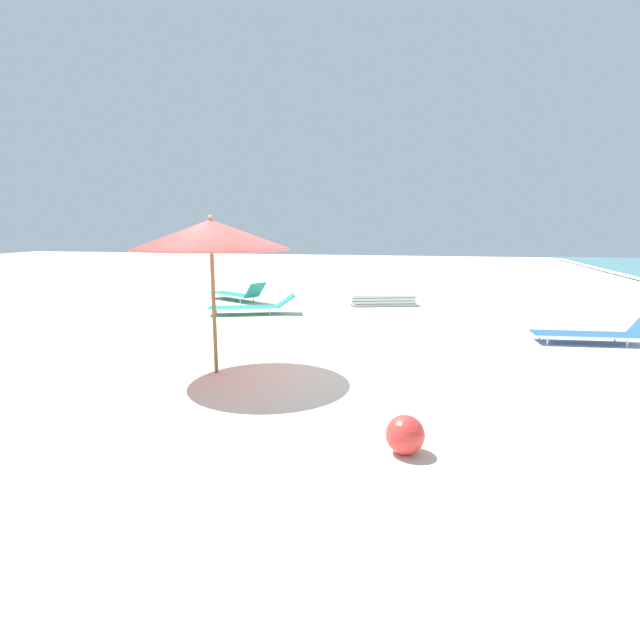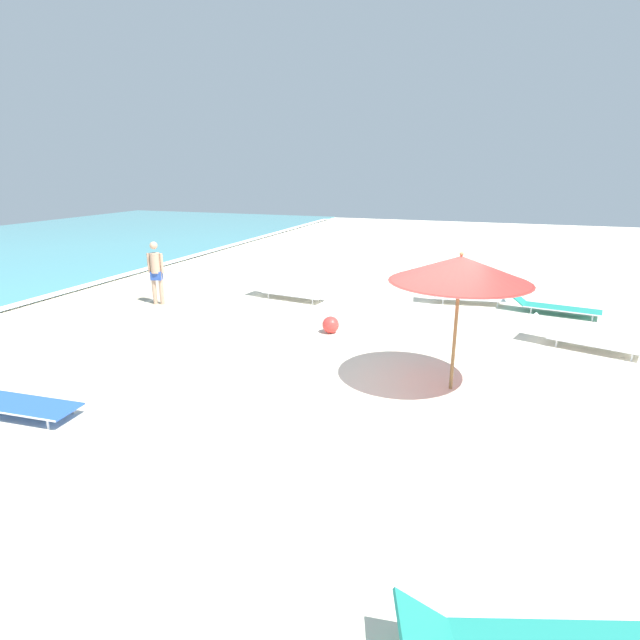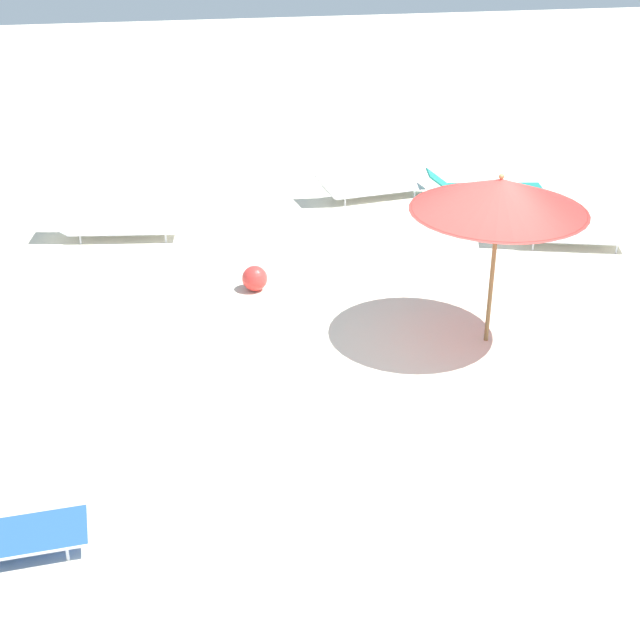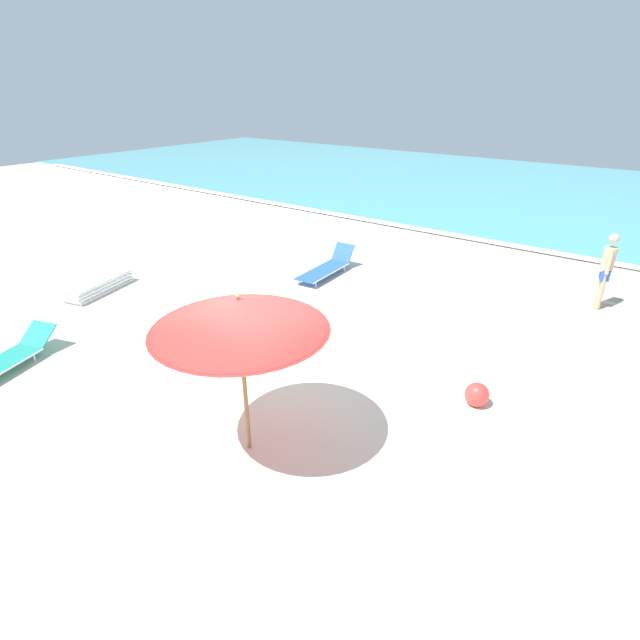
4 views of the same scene
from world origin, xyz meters
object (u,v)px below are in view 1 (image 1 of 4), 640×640
(beach_ball, at_px, (405,435))
(sun_lounger_mid_beach_pair_a, at_px, (595,332))
(sun_lounger_near_water_right, at_px, (252,306))
(beach_umbrella, at_px, (211,235))
(lounger_stack, at_px, (383,299))
(sun_lounger_mid_beach_solo, at_px, (237,294))

(beach_ball, bearing_deg, sun_lounger_mid_beach_pair_a, 148.03)
(sun_lounger_near_water_right, distance_m, sun_lounger_mid_beach_pair_a, 7.74)
(beach_umbrella, distance_m, beach_ball, 4.16)
(sun_lounger_mid_beach_pair_a, bearing_deg, beach_ball, -35.90)
(sun_lounger_mid_beach_pair_a, distance_m, beach_ball, 6.46)
(lounger_stack, xyz_separation_m, sun_lounger_mid_beach_pair_a, (3.87, 4.36, 0.06))
(sun_lounger_mid_beach_pair_a, height_order, beach_ball, sun_lounger_mid_beach_pair_a)
(beach_umbrella, relative_size, sun_lounger_near_water_right, 1.05)
(lounger_stack, xyz_separation_m, sun_lounger_mid_beach_solo, (0.04, -4.37, 0.06))
(sun_lounger_near_water_right, xyz_separation_m, sun_lounger_mid_beach_pair_a, (1.76, 7.53, 0.01))
(beach_umbrella, xyz_separation_m, lounger_stack, (-7.13, 2.02, -1.94))
(beach_umbrella, height_order, sun_lounger_mid_beach_pair_a, beach_umbrella)
(sun_lounger_mid_beach_solo, height_order, sun_lounger_mid_beach_pair_a, sun_lounger_mid_beach_pair_a)
(sun_lounger_near_water_right, relative_size, sun_lounger_mid_beach_solo, 1.06)
(beach_umbrella, bearing_deg, sun_lounger_mid_beach_pair_a, 117.09)
(sun_lounger_mid_beach_pair_a, bearing_deg, sun_lounger_near_water_right, -107.10)
(lounger_stack, relative_size, sun_lounger_mid_beach_pair_a, 0.91)
(beach_umbrella, xyz_separation_m, sun_lounger_mid_beach_pair_a, (-3.26, 6.38, -1.89))
(sun_lounger_mid_beach_solo, relative_size, beach_ball, 5.41)
(lounger_stack, bearing_deg, beach_umbrella, -30.77)
(lounger_stack, bearing_deg, beach_ball, -9.24)
(lounger_stack, distance_m, sun_lounger_near_water_right, 3.81)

